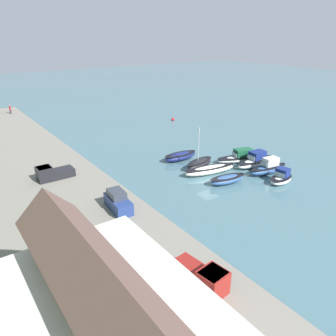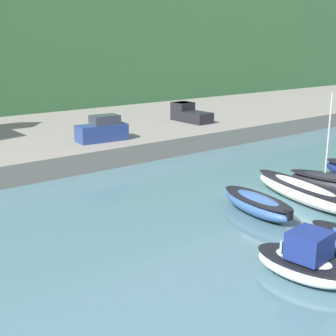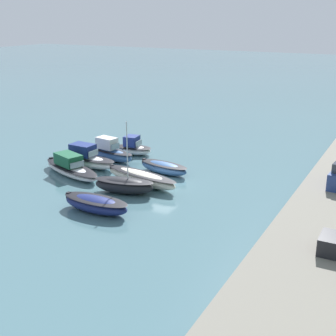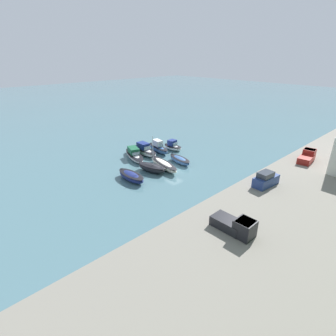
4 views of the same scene
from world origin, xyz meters
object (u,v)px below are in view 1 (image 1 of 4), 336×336
moored_boat_7 (241,157)px  mooring_buoy_0 (173,119)px  moored_boat_6 (256,161)px  pickup_truck_0 (202,277)px  person_on_quay (10,109)px  moored_boat_3 (180,156)px  pickup_truck_1 (52,173)px  moored_boat_0 (227,179)px  moored_boat_5 (269,168)px  parked_car_0 (118,202)px  moored_boat_4 (281,178)px  moored_boat_1 (210,170)px  moored_boat_2 (199,164)px

moored_boat_7 → mooring_buoy_0: (28.31, -7.03, -0.38)m
moored_boat_6 → pickup_truck_0: 30.49m
moored_boat_6 → person_on_quay: (54.03, 24.61, 1.81)m
moored_boat_3 → pickup_truck_1: pickup_truck_1 is taller
moored_boat_0 → moored_boat_5: (-1.14, -7.47, 0.30)m
moored_boat_3 → person_on_quay: size_ratio=2.85×
parked_car_0 → moored_boat_4: bearing=175.1°
parked_car_0 → person_on_quay: 56.21m
moored_boat_0 → parked_car_0: bearing=99.5°
moored_boat_0 → pickup_truck_1: (12.19, 20.28, 1.80)m
moored_boat_3 → moored_boat_0: bearing=179.6°
pickup_truck_0 → moored_boat_3: bearing=-131.5°
pickup_truck_1 → person_on_quay: bearing=-5.5°
moored_boat_3 → pickup_truck_1: (1.15, 20.52, 1.74)m
moored_boat_3 → moored_boat_7: 9.99m
moored_boat_1 → moored_boat_7: (0.87, -7.67, 0.06)m
moored_boat_7 → mooring_buoy_0: moored_boat_7 is taller
moored_boat_5 → parked_car_0: size_ratio=1.53×
moored_boat_4 → parked_car_0: (4.10, 23.35, 1.75)m
moored_boat_1 → moored_boat_3: 7.17m
moored_boat_0 → pickup_truck_0: pickup_truck_0 is taller
moored_boat_0 → moored_boat_3: (11.04, -0.24, 0.06)m
moored_boat_6 → parked_car_0: (-2.17, 25.29, 1.63)m
moored_boat_0 → moored_boat_5: size_ratio=0.87×
person_on_quay → mooring_buoy_0: (-22.99, -31.37, -2.34)m
moored_boat_6 → mooring_buoy_0: bearing=-10.0°
moored_boat_7 → person_on_quay: size_ratio=4.08×
moored_boat_4 → parked_car_0: parked_car_0 is taller
moored_boat_1 → person_on_quay: size_ratio=3.99×
parked_car_0 → pickup_truck_0: (-14.28, 0.33, -0.10)m
moored_boat_2 → pickup_truck_1: size_ratio=1.39×
moored_boat_5 → moored_boat_7: 5.90m
moored_boat_4 → parked_car_0: 23.78m
moored_boat_3 → moored_boat_5: moored_boat_5 is taller
parked_car_0 → moored_boat_2: bearing=-154.2°
parked_car_0 → person_on_quay: parked_car_0 is taller
moored_boat_0 → moored_boat_2: moored_boat_2 is taller
moored_boat_0 → parked_car_0: parked_car_0 is taller
moored_boat_6 → mooring_buoy_0: (31.04, -6.76, -0.53)m
moored_boat_6 → moored_boat_4: bearing=165.1°
moored_boat_7 → pickup_truck_1: pickup_truck_1 is taller
moored_boat_6 → moored_boat_7: bearing=7.8°
moored_boat_0 → moored_boat_2: bearing=4.6°
moored_boat_2 → pickup_truck_0: moored_boat_2 is taller
pickup_truck_0 → person_on_quay: person_on_quay is taller
pickup_truck_1 → moored_boat_5: bearing=-116.1°
moored_boat_0 → person_on_quay: person_on_quay is taller
moored_boat_2 → pickup_truck_0: size_ratio=1.34×
mooring_buoy_0 → moored_boat_4: bearing=166.9°
moored_boat_6 → moored_boat_3: bearing=43.9°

